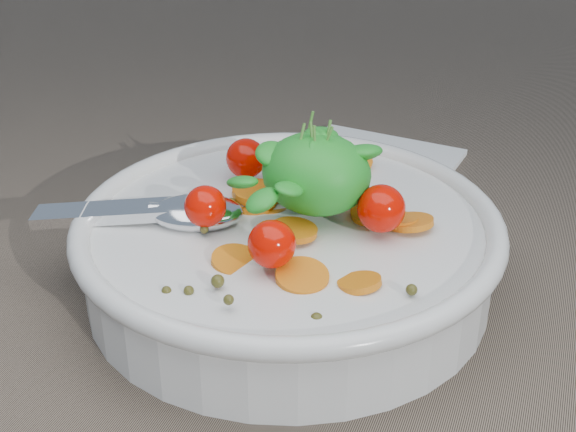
% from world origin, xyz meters
% --- Properties ---
extents(ground, '(6.00, 6.00, 0.00)m').
position_xyz_m(ground, '(0.00, 0.00, 0.00)').
color(ground, '#786755').
rests_on(ground, ground).
extents(bowl, '(0.31, 0.29, 0.12)m').
position_xyz_m(bowl, '(0.00, 0.01, 0.03)').
color(bowl, silver).
rests_on(bowl, ground).
extents(napkin, '(0.16, 0.14, 0.01)m').
position_xyz_m(napkin, '(0.00, 0.23, 0.00)').
color(napkin, white).
rests_on(napkin, ground).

